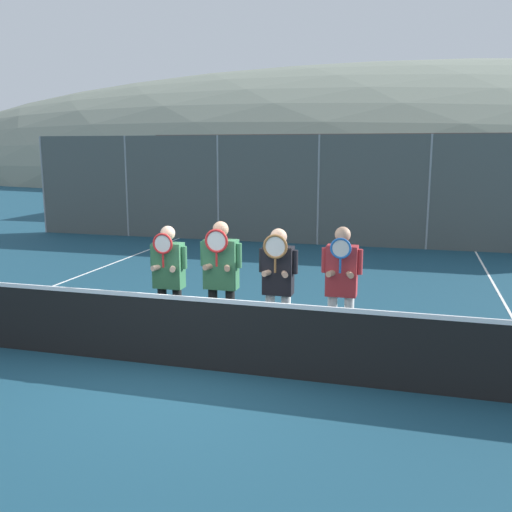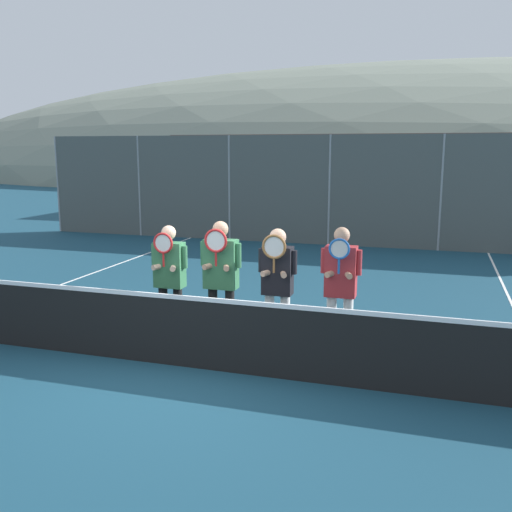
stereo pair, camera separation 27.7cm
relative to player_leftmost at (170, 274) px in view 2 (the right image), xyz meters
name	(u,v)px [view 2 (the right image)]	position (x,y,z in m)	size (l,w,h in m)	color
ground_plane	(187,367)	(0.62, -0.83, -1.01)	(120.00, 120.00, 0.00)	navy
hill_distant	(409,175)	(0.62, 55.70, -1.01)	(111.33, 61.85, 21.65)	gray
clubhouse_building	(397,175)	(1.95, 17.34, 0.67)	(17.98, 5.50, 3.31)	beige
fence_back	(329,191)	(0.62, 9.07, 0.57)	(18.38, 0.06, 3.15)	gray
tennis_net	(186,331)	(0.62, -0.83, -0.52)	(11.70, 0.09, 1.05)	gray
court_line_left_sideline	(50,288)	(-3.73, 2.17, -1.00)	(0.05, 16.00, 0.01)	white
player_leftmost	(170,274)	(0.00, 0.00, 0.00)	(0.56, 0.34, 1.71)	black
player_center_left	(221,273)	(0.79, -0.02, 0.07)	(0.59, 0.34, 1.80)	black
player_center_right	(277,280)	(1.59, 0.03, 0.03)	(0.54, 0.34, 1.72)	white
player_rightmost	(340,283)	(2.43, 0.09, 0.03)	(0.54, 0.34, 1.77)	white
car_far_left	(191,200)	(-5.07, 12.11, -0.12)	(4.06, 1.95, 1.74)	silver
car_left_of_center	(326,202)	(-0.08, 12.39, -0.07)	(4.35, 1.91, 1.85)	#285638
car_center	(484,207)	(5.05, 12.53, -0.09)	(4.35, 1.97, 1.80)	navy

